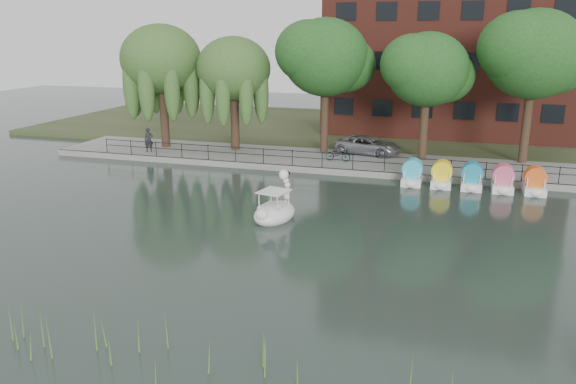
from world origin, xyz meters
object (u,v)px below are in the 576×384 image
at_px(bicycle, 338,154).
at_px(minivan, 368,144).
at_px(pedestrian, 149,138).
at_px(swan_boat, 275,209).

bearing_deg(bicycle, minivan, -25.91).
distance_m(pedestrian, swan_boat, 17.02).
bearing_deg(minivan, pedestrian, 112.66).
height_order(bicycle, swan_boat, swan_boat).
bearing_deg(minivan, bicycle, 159.51).
bearing_deg(swan_boat, bicycle, 99.44).
height_order(bicycle, pedestrian, pedestrian).
distance_m(bicycle, pedestrian, 13.81).
distance_m(minivan, pedestrian, 15.82).
bearing_deg(pedestrian, swan_boat, -78.83).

